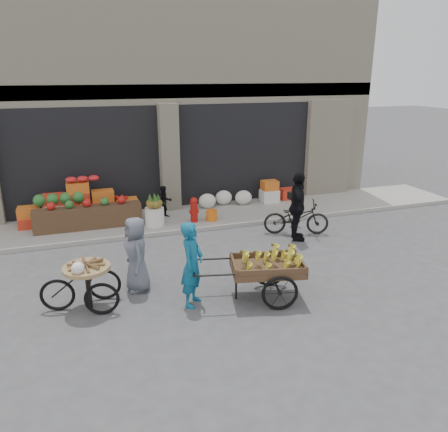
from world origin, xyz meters
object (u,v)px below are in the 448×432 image
object	(u,v)px
banana_cart	(265,265)
vendor_woman	(192,264)
orange_bucket	(212,215)
seated_person	(165,202)
bicycle	(296,218)
cyclist	(297,207)
vendor_grey	(136,254)
pineapple_bin	(155,216)
fire_hydrant	(194,209)
tricycle_cart	(87,280)

from	to	relation	value
banana_cart	vendor_woman	xyz separation A→B (m)	(-1.35, 0.21, 0.12)
orange_bucket	seated_person	world-z (taller)	seated_person
bicycle	cyclist	distance (m)	0.63
cyclist	banana_cart	bearing A→B (deg)	161.77
vendor_grey	vendor_woman	bearing A→B (deg)	38.94
seated_person	cyclist	size ratio (longest dim) A/B	0.52
orange_bucket	vendor_woman	xyz separation A→B (m)	(-1.65, -4.20, 0.54)
orange_bucket	cyclist	world-z (taller)	cyclist
orange_bucket	seated_person	size ratio (longest dim) A/B	0.34
vendor_woman	vendor_grey	distance (m)	1.27
orange_bucket	vendor_woman	world-z (taller)	vendor_woman
pineapple_bin	fire_hydrant	distance (m)	1.11
banana_cart	vendor_woman	size ratio (longest dim) A/B	1.50
tricycle_cart	vendor_grey	bearing A→B (deg)	34.15
vendor_grey	cyclist	distance (m)	4.49
seated_person	vendor_grey	world-z (taller)	vendor_grey
orange_bucket	bicycle	xyz separation A→B (m)	(1.92, -1.44, 0.18)
seated_person	vendor_grey	size ratio (longest dim) A/B	0.62
fire_hydrant	seated_person	bearing A→B (deg)	137.12
fire_hydrant	tricycle_cart	size ratio (longest dim) A/B	0.49
orange_bucket	vendor_grey	xyz separation A→B (m)	(-2.54, -3.28, 0.48)
vendor_woman	cyclist	distance (m)	4.11
bicycle	seated_person	bearing A→B (deg)	75.52
orange_bucket	vendor_grey	size ratio (longest dim) A/B	0.21
seated_person	cyclist	bearing A→B (deg)	-51.04
banana_cart	tricycle_cart	distance (m)	3.26
pineapple_bin	seated_person	xyz separation A→B (m)	(0.40, 0.60, 0.21)
seated_person	banana_cart	distance (m)	5.18
vendor_woman	tricycle_cart	distance (m)	1.91
vendor_woman	cyclist	size ratio (longest dim) A/B	0.91
vendor_woman	tricycle_cart	size ratio (longest dim) A/B	1.11
pineapple_bin	vendor_grey	world-z (taller)	vendor_grey
pineapple_bin	fire_hydrant	xyz separation A→B (m)	(1.10, -0.05, 0.13)
banana_cart	vendor_woman	distance (m)	1.37
pineapple_bin	tricycle_cart	world-z (taller)	tricycle_cart
bicycle	vendor_woman	bearing A→B (deg)	147.68
vendor_grey	banana_cart	bearing A→B (deg)	58.25
seated_person	cyclist	world-z (taller)	cyclist
orange_bucket	vendor_woman	size ratio (longest dim) A/B	0.20
bicycle	banana_cart	bearing A→B (deg)	163.17
vendor_woman	bicycle	size ratio (longest dim) A/B	0.94
tricycle_cart	pineapple_bin	bearing A→B (deg)	72.52
pineapple_bin	tricycle_cart	xyz separation A→B (m)	(-1.89, -3.83, 0.20)
fire_hydrant	tricycle_cart	xyz separation A→B (m)	(-2.99, -3.78, 0.06)
tricycle_cart	cyclist	xyz separation A→B (m)	(5.20, 1.89, 0.32)
seated_person	cyclist	xyz separation A→B (m)	(2.92, -2.54, 0.30)
banana_cart	tricycle_cart	xyz separation A→B (m)	(-3.19, 0.67, -0.13)
pineapple_bin	banana_cart	xyz separation A→B (m)	(1.30, -4.50, 0.32)
pineapple_bin	banana_cart	size ratio (longest dim) A/B	0.22
seated_person	vendor_woman	world-z (taller)	vendor_woman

